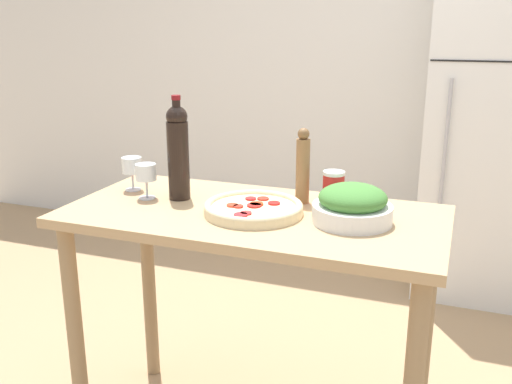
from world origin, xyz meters
TOP-DOWN VIEW (x-y plane):
  - wall_back at (-0.00, 2.05)m, footprint 6.40×0.08m
  - refrigerator at (0.83, 1.69)m, footprint 0.80×0.65m
  - prep_counter at (0.00, 0.00)m, footprint 1.27×0.62m
  - wine_bottle at (-0.30, 0.05)m, footprint 0.08×0.08m
  - wine_glass_near at (-0.41, 0.01)m, footprint 0.07×0.07m
  - wine_glass_far at (-0.52, 0.08)m, footprint 0.07×0.07m
  - pepper_mill at (0.13, 0.16)m, footprint 0.05×0.05m
  - salad_bowl at (0.33, 0.01)m, footprint 0.25×0.25m
  - homemade_pizza at (0.01, -0.02)m, footprint 0.33×0.33m
  - salt_canister at (0.23, 0.17)m, footprint 0.08×0.08m

SIDE VIEW (x-z plane):
  - prep_counter at x=0.00m, z-range 0.30..1.21m
  - homemade_pizza at x=0.01m, z-range 0.91..0.95m
  - refrigerator at x=0.83m, z-range 0.00..1.86m
  - salad_bowl at x=0.33m, z-range 0.90..1.03m
  - salt_canister at x=0.23m, z-range 0.91..1.03m
  - wine_glass_near at x=-0.41m, z-range 0.93..1.06m
  - wine_glass_far at x=-0.52m, z-range 0.93..1.06m
  - pepper_mill at x=0.13m, z-range 0.90..1.17m
  - wine_bottle at x=-0.30m, z-range 0.90..1.27m
  - wall_back at x=0.00m, z-range 0.00..2.60m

